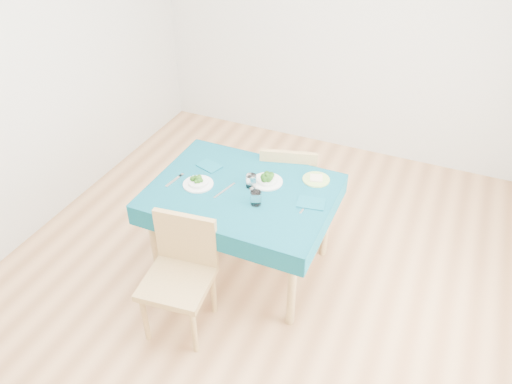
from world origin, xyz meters
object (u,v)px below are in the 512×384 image
at_px(table, 243,229).
at_px(chair_far, 290,168).
at_px(chair_near, 175,269).
at_px(bowl_near, 198,181).
at_px(side_plate, 316,179).
at_px(bowl_far, 267,178).

xyz_separation_m(table, chair_far, (0.12, 0.68, 0.18)).
relative_size(table, chair_far, 1.16).
height_order(table, chair_far, chair_far).
height_order(table, chair_near, chair_near).
relative_size(bowl_near, side_plate, 1.10).
xyz_separation_m(chair_near, side_plate, (0.60, 1.04, 0.22)).
height_order(chair_near, side_plate, chair_near).
distance_m(chair_near, bowl_far, 0.95).
bearing_deg(chair_near, table, 71.21).
relative_size(table, chair_near, 1.20).
relative_size(chair_far, bowl_far, 4.83).
height_order(chair_far, bowl_near, chair_far).
bearing_deg(chair_far, side_plate, 118.18).
relative_size(bowl_near, bowl_far, 0.96).
height_order(table, bowl_near, bowl_near).
bearing_deg(chair_far, table, 64.17).
xyz_separation_m(table, side_plate, (0.45, 0.33, 0.38)).
bearing_deg(side_plate, table, -143.86).
relative_size(chair_near, bowl_far, 4.70).
bearing_deg(chair_near, bowl_near, 97.85).
xyz_separation_m(chair_far, bowl_far, (0.01, -0.52, 0.23)).
bearing_deg(bowl_far, side_plate, 28.35).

